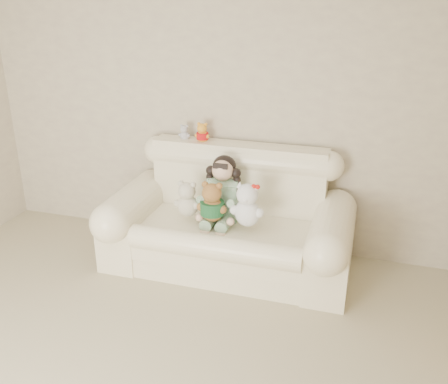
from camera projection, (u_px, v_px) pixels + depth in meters
wall_back at (218, 108)px, 4.47m from camera, size 4.50×0.00×4.50m
sofa at (227, 213)px, 4.25m from camera, size 2.10×0.95×1.03m
seated_child at (223, 188)px, 4.26m from camera, size 0.37×0.44×0.58m
brown_teddy at (212, 198)px, 4.08m from camera, size 0.29×0.25×0.40m
white_cat at (248, 200)px, 3.99m from camera, size 0.34×0.30×0.44m
cream_teddy at (187, 195)px, 4.18m from camera, size 0.26×0.21×0.37m
yellow_mini_bear at (202, 131)px, 4.43m from camera, size 0.15×0.12×0.22m
grey_mini_plush at (184, 131)px, 4.50m from camera, size 0.12×0.10×0.18m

